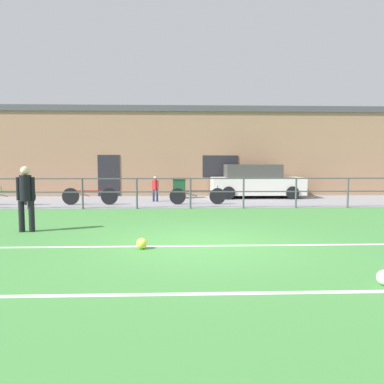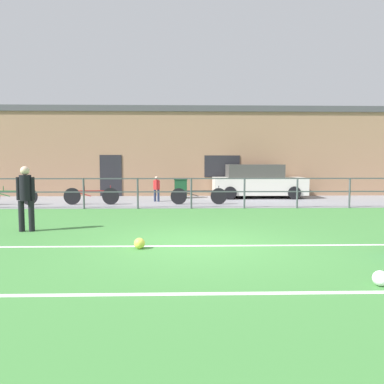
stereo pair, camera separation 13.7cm
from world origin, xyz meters
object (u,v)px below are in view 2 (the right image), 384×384
at_px(spectator_child, 157,187).
at_px(bicycle_parked_1, 10,196).
at_px(parked_car_red, 257,182).
at_px(bicycle_parked_2, 199,196).
at_px(bicycle_parked_0, 91,196).
at_px(trash_bin_0, 181,188).
at_px(soccer_ball_match, 139,243).
at_px(soccer_ball_spare, 380,278).
at_px(player_goalkeeper, 26,195).

xyz_separation_m(spectator_child, bicycle_parked_1, (-5.81, -1.15, -0.27)).
height_order(spectator_child, parked_car_red, parked_car_red).
height_order(parked_car_red, bicycle_parked_2, parked_car_red).
height_order(bicycle_parked_0, bicycle_parked_2, bicycle_parked_0).
height_order(spectator_child, bicycle_parked_0, spectator_child).
bearing_deg(trash_bin_0, soccer_ball_match, -94.36).
bearing_deg(soccer_ball_spare, spectator_child, 109.46).
relative_size(spectator_child, trash_bin_0, 1.16).
bearing_deg(player_goalkeeper, spectator_child, 64.52).
relative_size(soccer_ball_match, bicycle_parked_0, 0.10).
distance_m(player_goalkeeper, soccer_ball_match, 3.71).
bearing_deg(bicycle_parked_2, soccer_ball_spare, -77.93).
bearing_deg(bicycle_parked_0, bicycle_parked_2, -0.00).
xyz_separation_m(soccer_ball_match, soccer_ball_spare, (3.64, -2.32, -0.00)).
xyz_separation_m(soccer_ball_spare, bicycle_parked_2, (-2.12, 9.92, 0.26)).
bearing_deg(parked_car_red, player_goalkeeper, -131.82).
relative_size(soccer_ball_match, trash_bin_0, 0.23).
bearing_deg(bicycle_parked_2, trash_bin_0, 105.78).
relative_size(spectator_child, bicycle_parked_1, 0.51).
relative_size(bicycle_parked_0, bicycle_parked_1, 1.02).
distance_m(soccer_ball_match, bicycle_parked_0, 8.12).
distance_m(soccer_ball_match, trash_bin_0, 10.27).
height_order(player_goalkeeper, spectator_child, player_goalkeeper).
bearing_deg(spectator_child, parked_car_red, -143.24).
relative_size(bicycle_parked_1, trash_bin_0, 2.29).
distance_m(bicycle_parked_2, trash_bin_0, 2.73).
height_order(soccer_ball_match, soccer_ball_spare, soccer_ball_match).
xyz_separation_m(player_goalkeeper, bicycle_parked_0, (0.22, 5.66, -0.55)).
xyz_separation_m(soccer_ball_match, parked_car_red, (4.49, 10.37, 0.67)).
bearing_deg(bicycle_parked_0, spectator_child, 24.15).
bearing_deg(bicycle_parked_2, parked_car_red, 42.98).
xyz_separation_m(player_goalkeeper, bicycle_parked_1, (-3.02, 5.66, -0.56)).
height_order(player_goalkeeper, soccer_ball_match, player_goalkeeper).
bearing_deg(trash_bin_0, soccer_ball_spare, -77.14).
bearing_deg(soccer_ball_spare, player_goalkeeper, 147.51).
bearing_deg(parked_car_red, soccer_ball_spare, -93.81).
height_order(spectator_child, trash_bin_0, spectator_child).
xyz_separation_m(player_goalkeeper, parked_car_red, (7.54, 8.43, -0.15)).
xyz_separation_m(player_goalkeeper, bicycle_parked_2, (4.57, 5.66, -0.56)).
relative_size(player_goalkeeper, bicycle_parked_0, 0.73).
height_order(player_goalkeeper, bicycle_parked_1, player_goalkeeper).
bearing_deg(bicycle_parked_2, bicycle_parked_0, 180.00).
xyz_separation_m(bicycle_parked_0, bicycle_parked_2, (4.35, -0.00, -0.01)).
height_order(spectator_child, bicycle_parked_2, spectator_child).
xyz_separation_m(soccer_ball_spare, trash_bin_0, (-2.86, 12.55, 0.39)).
distance_m(soccer_ball_spare, bicycle_parked_0, 11.85).
height_order(player_goalkeeper, bicycle_parked_2, player_goalkeeper).
relative_size(bicycle_parked_2, trash_bin_0, 2.41).
distance_m(bicycle_parked_0, bicycle_parked_2, 4.35).
distance_m(bicycle_parked_0, trash_bin_0, 4.46).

